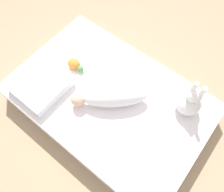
{
  "coord_description": "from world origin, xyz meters",
  "views": [
    {
      "loc": [
        0.5,
        -0.6,
        1.79
      ],
      "look_at": [
        0.03,
        -0.0,
        0.28
      ],
      "focal_mm": 35.0,
      "sensor_mm": 36.0,
      "label": 1
    }
  ],
  "objects_px": {
    "pillow": "(41,85)",
    "bunny_plush": "(190,102)",
    "swaddled_baby": "(111,97)",
    "turtle_plush": "(75,65)"
  },
  "relations": [
    {
      "from": "pillow",
      "to": "bunny_plush",
      "type": "bearing_deg",
      "value": 29.31
    },
    {
      "from": "pillow",
      "to": "bunny_plush",
      "type": "relative_size",
      "value": 1.11
    },
    {
      "from": "swaddled_baby",
      "to": "pillow",
      "type": "height_order",
      "value": "swaddled_baby"
    },
    {
      "from": "pillow",
      "to": "turtle_plush",
      "type": "xyz_separation_m",
      "value": [
        0.08,
        0.31,
        -0.0
      ]
    },
    {
      "from": "swaddled_baby",
      "to": "turtle_plush",
      "type": "xyz_separation_m",
      "value": [
        -0.44,
        0.06,
        -0.04
      ]
    },
    {
      "from": "swaddled_baby",
      "to": "turtle_plush",
      "type": "bearing_deg",
      "value": -50.09
    },
    {
      "from": "bunny_plush",
      "to": "turtle_plush",
      "type": "relative_size",
      "value": 2.29
    },
    {
      "from": "swaddled_baby",
      "to": "pillow",
      "type": "distance_m",
      "value": 0.57
    },
    {
      "from": "bunny_plush",
      "to": "swaddled_baby",
      "type": "bearing_deg",
      "value": -147.19
    },
    {
      "from": "bunny_plush",
      "to": "pillow",
      "type": "bearing_deg",
      "value": -150.69
    }
  ]
}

